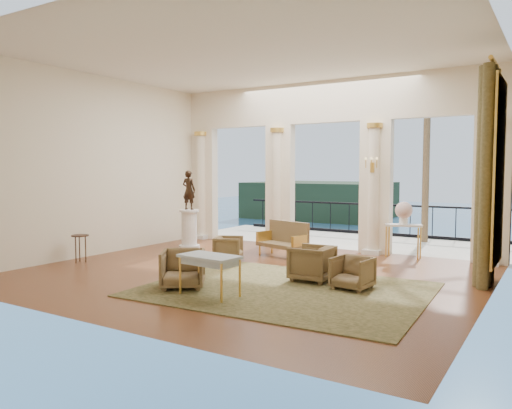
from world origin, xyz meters
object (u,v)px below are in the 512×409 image
Objects in this scene: armchair_c at (312,262)px; settee at (284,239)px; armchair_b at (352,271)px; statue at (189,190)px; armchair_a at (183,267)px; armchair_d at (228,247)px; game_table at (210,259)px; console_table at (403,230)px; side_table at (80,239)px; pedestal at (189,229)px.

armchair_c is 0.54× the size of settee.
armchair_c is (-0.91, 0.23, 0.05)m from armchair_b.
statue reaches higher than armchair_b.
armchair_a is 3.05m from armchair_b.
armchair_c is at bearing 172.17° from armchair_b.
game_table is at bearing -175.57° from armchair_d.
statue reaches higher than armchair_a.
armchair_a is 5.85m from console_table.
console_table is (1.76, 5.47, 0.05)m from game_table.
armchair_d is 3.30m from game_table.
armchair_a is 0.55× the size of settee.
armchair_c is 0.71× the size of game_table.
armchair_d is 0.46× the size of settee.
armchair_d is at bearing -110.46° from armchair_c.
side_table is (-6.20, -4.55, -0.13)m from console_table.
armchair_a is at bearing -73.75° from settee.
console_table reaches higher than armchair_a.
settee is at bearing 178.02° from statue.
armchair_d is at bearing 124.71° from game_table.
game_table is 5.75m from console_table.
armchair_c is 0.71× the size of statue.
armchair_d is 3.44m from side_table.
pedestal is at bearing 75.74° from side_table.
armchair_a is 0.74× the size of pedestal.
armchair_b is at bearing -21.62° from pedestal.
armchair_a is at bearing 170.42° from game_table.
pedestal is at bearing 138.37° from game_table.
statue reaches higher than side_table.
pedestal reaches higher than armchair_c.
side_table is at bearing 134.88° from armchair_a.
armchair_a is 2.47m from armchair_c.
armchair_d is 2.33m from pedestal.
settee is 4.17m from game_table.
pedestal is (-4.64, 1.97, 0.12)m from armchair_c.
game_table is 1.16× the size of console_table.
settee is at bearing -169.15° from console_table.
armchair_a is at bearing 122.88° from statue.
armchair_a is 4.89m from statue.
armchair_d is 4.28m from console_table.
settee is 3.12m from statue.
armchair_a reaches higher than armchair_c.
armchair_d is 1.48m from settee.
armchair_b reaches higher than armchair_d.
statue is 5.72m from console_table.
statue is at bearing 75.74° from side_table.
game_table is 5.47m from statue.
settee reaches higher than armchair_a.
side_table is at bearing 173.64° from game_table.
console_table reaches higher than armchair_d.
side_table is (-0.77, -3.02, 0.04)m from pedestal.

